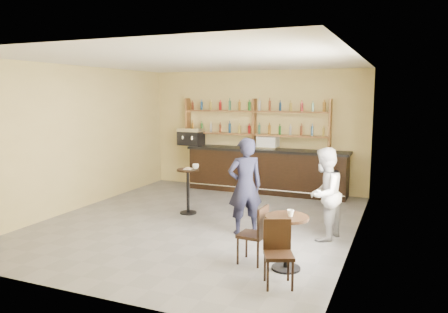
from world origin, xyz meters
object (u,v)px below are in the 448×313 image
at_px(cafe_table, 286,243).
at_px(chair_south, 279,254).
at_px(pastry_case, 268,143).
at_px(chair_west, 252,234).
at_px(man_main, 245,186).
at_px(pedestal_table, 188,191).
at_px(patron_second, 324,194).
at_px(bar_counter, 266,171).
at_px(espresso_machine, 191,137).

height_order(cafe_table, chair_south, chair_south).
distance_m(pastry_case, chair_west, 5.01).
relative_size(chair_west, chair_south, 1.02).
xyz_separation_m(man_main, cafe_table, (1.14, -1.35, -0.49)).
relative_size(pedestal_table, cafe_table, 1.20).
bearing_deg(cafe_table, pastry_case, 110.22).
relative_size(pedestal_table, chair_west, 1.09).
distance_m(pedestal_table, patron_second, 3.09).
height_order(bar_counter, cafe_table, bar_counter).
relative_size(bar_counter, patron_second, 2.59).
bearing_deg(pastry_case, chair_south, -77.19).
relative_size(bar_counter, pastry_case, 8.02).
relative_size(pastry_case, cafe_table, 0.66).
bearing_deg(espresso_machine, pedestal_table, -59.91).
bearing_deg(chair_west, pedestal_table, -130.13).
distance_m(pedestal_table, chair_south, 3.95).
distance_m(pastry_case, chair_south, 5.79).
bearing_deg(pastry_case, man_main, -85.43).
bearing_deg(cafe_table, espresso_machine, 129.81).
xyz_separation_m(chair_west, chair_south, (0.60, -0.65, -0.01)).
height_order(pastry_case, chair_west, pastry_case).
bearing_deg(pedestal_table, patron_second, -11.00).
xyz_separation_m(man_main, patron_second, (1.40, 0.24, -0.07)).
relative_size(bar_counter, man_main, 2.39).
distance_m(espresso_machine, chair_south, 6.85).
xyz_separation_m(pedestal_table, patron_second, (3.01, -0.59, 0.34)).
xyz_separation_m(pastry_case, chair_west, (1.23, -4.78, -0.87)).
bearing_deg(pastry_case, cafe_table, -75.59).
bearing_deg(pedestal_table, chair_south, -44.72).
bearing_deg(chair_south, pedestal_table, 111.24).
bearing_deg(pedestal_table, cafe_table, -38.32).
xyz_separation_m(bar_counter, patron_second, (2.07, -3.24, 0.25)).
height_order(bar_counter, chair_south, bar_counter).
relative_size(pedestal_table, patron_second, 0.59).
distance_m(bar_counter, chair_west, 4.94).
distance_m(bar_counter, espresso_machine, 2.36).
xyz_separation_m(espresso_machine, cafe_table, (4.02, -4.83, -0.99)).
xyz_separation_m(chair_south, patron_second, (0.21, 2.19, 0.38)).
bearing_deg(pastry_case, patron_second, -63.63).
distance_m(chair_south, patron_second, 2.23).
bearing_deg(chair_west, espresso_machine, -140.14).
height_order(pastry_case, man_main, man_main).
relative_size(chair_south, patron_second, 0.54).
bearing_deg(espresso_machine, bar_counter, 4.51).
distance_m(espresso_machine, pastry_case, 2.25).
height_order(bar_counter, patron_second, patron_second).
xyz_separation_m(bar_counter, pedestal_table, (-0.94, -2.65, -0.09)).
distance_m(man_main, cafe_table, 1.83).
xyz_separation_m(cafe_table, chair_west, (-0.55, 0.05, 0.04)).
bearing_deg(patron_second, chair_west, -14.33).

